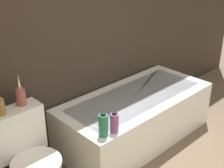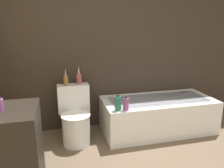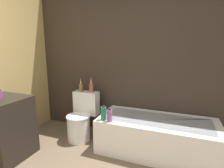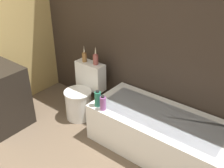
# 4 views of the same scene
# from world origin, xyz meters

# --- Properties ---
(wall_back_tiled) EXTENTS (6.40, 0.06, 2.60)m
(wall_back_tiled) POSITION_xyz_m (0.00, 2.26, 1.30)
(wall_back_tiled) COLOR #332821
(wall_back_tiled) RESTS_ON ground_plane
(bathtub) EXTENTS (1.64, 0.75, 0.49)m
(bathtub) POSITION_xyz_m (0.71, 1.83, 0.25)
(bathtub) COLOR white
(bathtub) RESTS_ON ground
(toilet) EXTENTS (0.43, 0.55, 0.75)m
(toilet) POSITION_xyz_m (-0.51, 1.82, 0.33)
(toilet) COLOR white
(toilet) RESTS_ON ground
(vanity_counter) EXTENTS (0.61, 0.57, 0.83)m
(vanity_counter) POSITION_xyz_m (-1.20, 0.98, 0.42)
(vanity_counter) COLOR black
(vanity_counter) RESTS_ON ground
(vase_gold) EXTENTS (0.06, 0.06, 0.24)m
(vase_gold) POSITION_xyz_m (-0.60, 1.99, 0.83)
(vase_gold) COLOR olive
(vase_gold) RESTS_ON toilet
(vase_silver) EXTENTS (0.07, 0.07, 0.26)m
(vase_silver) POSITION_xyz_m (-0.42, 2.02, 0.84)
(vase_silver) COLOR #994C47
(vase_silver) RESTS_ON toilet
(shampoo_bottle_tall) EXTENTS (0.08, 0.08, 0.21)m
(shampoo_bottle_tall) POSITION_xyz_m (0.01, 1.55, 0.59)
(shampoo_bottle_tall) COLOR #267259
(shampoo_bottle_tall) RESTS_ON bathtub
(shampoo_bottle_short) EXTENTS (0.07, 0.07, 0.18)m
(shampoo_bottle_short) POSITION_xyz_m (0.11, 1.53, 0.58)
(shampoo_bottle_short) COLOR #8C4C8C
(shampoo_bottle_short) RESTS_ON bathtub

